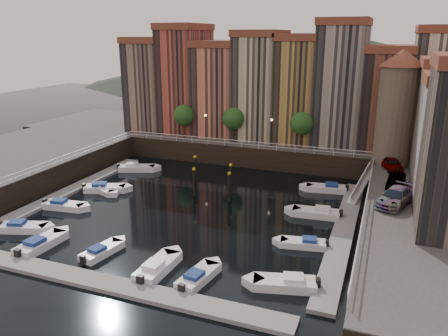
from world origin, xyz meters
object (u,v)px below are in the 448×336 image
at_px(gangway, 363,181).
at_px(car_c, 395,198).
at_px(boat_left_1, 63,205).
at_px(car_a, 392,164).
at_px(mooring_pilings, 212,179).
at_px(boat_left_2, 103,189).
at_px(boat_left_0, 22,227).
at_px(car_b, 396,182).
at_px(corner_tower, 398,106).

distance_m(gangway, car_c, 10.62).
distance_m(boat_left_1, car_c, 34.42).
height_order(car_a, car_c, car_c).
bearing_deg(gangway, mooring_pilings, -163.65).
xyz_separation_m(gangway, boat_left_2, (-29.52, -9.70, -1.58)).
height_order(gangway, car_a, car_a).
xyz_separation_m(boat_left_0, car_b, (33.65, 17.07, 3.33)).
relative_size(mooring_pilings, boat_left_2, 1.55).
xyz_separation_m(corner_tower, boat_left_0, (-33.11, -26.22, -9.82)).
relative_size(boat_left_0, car_a, 1.13).
height_order(corner_tower, car_c, corner_tower).
bearing_deg(gangway, car_b, -53.48).
distance_m(car_a, car_c, 11.67).
distance_m(corner_tower, car_b, 11.23).
bearing_deg(car_c, mooring_pilings, -174.30).
bearing_deg(corner_tower, boat_left_0, -141.62).
xyz_separation_m(corner_tower, boat_left_2, (-32.42, -14.20, -9.86)).
relative_size(car_a, car_c, 0.80).
relative_size(boat_left_1, car_a, 1.14).
bearing_deg(car_a, corner_tower, 72.17).
bearing_deg(mooring_pilings, car_a, 18.73).
distance_m(boat_left_1, car_b, 35.71).
relative_size(gangway, car_c, 1.53).
xyz_separation_m(corner_tower, mooring_pilings, (-20.00, -9.52, -8.54)).
distance_m(boat_left_0, car_c, 35.79).
bearing_deg(car_c, boat_left_2, -161.27).
height_order(mooring_pilings, car_c, car_c).
xyz_separation_m(boat_left_0, boat_left_1, (-0.15, 6.02, 0.00)).
relative_size(corner_tower, car_b, 3.24).
xyz_separation_m(car_a, car_c, (0.45, -11.66, 0.05)).
bearing_deg(car_c, boat_left_1, -151.16).
bearing_deg(mooring_pilings, gangway, 16.35).
height_order(boat_left_0, car_a, car_a).
bearing_deg(boat_left_1, gangway, 20.78).
distance_m(boat_left_0, car_a, 40.77).
bearing_deg(mooring_pilings, boat_left_1, -141.14).
height_order(gangway, boat_left_1, gangway).
height_order(gangway, boat_left_0, gangway).
xyz_separation_m(mooring_pilings, boat_left_0, (-13.11, -16.70, -1.28)).
bearing_deg(car_b, gangway, 133.98).
relative_size(boat_left_0, car_c, 0.91).
height_order(corner_tower, mooring_pilings, corner_tower).
height_order(boat_left_1, car_a, car_a).
bearing_deg(gangway, car_c, -71.06).
height_order(mooring_pilings, car_a, car_a).
bearing_deg(gangway, boat_left_1, -152.65).
relative_size(mooring_pilings, boat_left_1, 1.38).
distance_m(corner_tower, gangway, 9.86).
distance_m(gangway, boat_left_2, 31.11).
height_order(boat_left_2, car_a, car_a).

